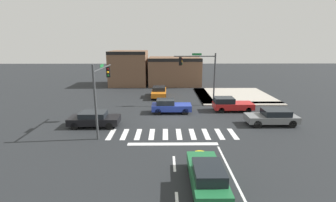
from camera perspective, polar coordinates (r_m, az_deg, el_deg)
ground_plane at (r=24.72m, az=0.69°, el=-3.88°), size 120.00×120.00×0.00m
crosswalk_near at (r=20.48m, az=0.97°, el=-7.71°), size 10.57×2.47×0.01m
lane_markings at (r=14.36m, az=6.60°, el=-17.86°), size 6.80×18.75×0.01m
bike_detector_marking at (r=17.35m, az=7.54°, el=-11.98°), size 0.96×0.96×0.01m
curb_corner_northeast at (r=34.97m, az=14.40°, el=1.11°), size 10.00×10.60×0.15m
storefront_row at (r=43.00m, az=-3.54°, el=7.32°), size 15.43×6.50×5.85m
traffic_signal_southwest at (r=21.13m, az=-15.22°, el=3.77°), size 0.32×5.77×5.84m
traffic_signal_northeast at (r=28.97m, az=7.48°, el=7.30°), size 4.87×0.32×6.16m
car_blue at (r=26.14m, az=0.48°, el=-1.19°), size 4.19×1.74×1.49m
car_black at (r=23.03m, az=-16.81°, el=-4.00°), size 4.45×1.92×1.35m
car_red at (r=27.74m, az=14.36°, el=-0.72°), size 4.26×1.91×1.51m
car_green at (r=13.49m, az=9.08°, el=-16.67°), size 1.71×4.68×1.43m
car_gray at (r=24.38m, az=23.16°, el=-3.43°), size 4.58×1.89×1.44m
car_orange at (r=33.54m, az=-2.12°, el=2.18°), size 1.93×4.58×1.43m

